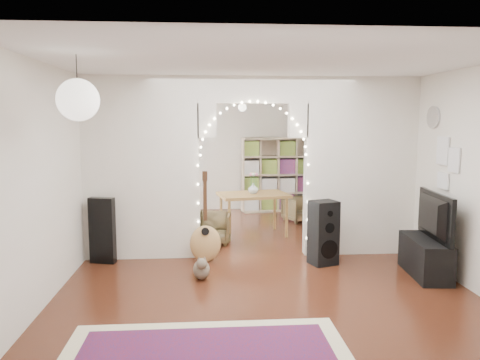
{
  "coord_description": "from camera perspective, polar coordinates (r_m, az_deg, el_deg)",
  "views": [
    {
      "loc": [
        -0.7,
        -6.96,
        2.06
      ],
      "look_at": [
        -0.17,
        0.3,
        1.12
      ],
      "focal_mm": 35.0,
      "sensor_mm": 36.0,
      "label": 1
    }
  ],
  "objects": [
    {
      "name": "floor",
      "position": [
        7.3,
        1.51,
        -9.08
      ],
      "size": [
        7.5,
        7.5,
        0.0
      ],
      "primitive_type": "plane",
      "color": "black",
      "rests_on": "ground"
    },
    {
      "name": "ceiling",
      "position": [
        7.03,
        1.59,
        12.54
      ],
      "size": [
        5.0,
        7.5,
        0.02
      ],
      "primitive_type": "cube",
      "color": "white",
      "rests_on": "wall_back"
    },
    {
      "name": "wall_back",
      "position": [
        10.76,
        -0.46,
        3.55
      ],
      "size": [
        5.0,
        0.02,
        2.7
      ],
      "primitive_type": "cube",
      "color": "silver",
      "rests_on": "floor"
    },
    {
      "name": "wall_front",
      "position": [
        3.37,
        7.98,
        -4.95
      ],
      "size": [
        5.0,
        0.02,
        2.7
      ],
      "primitive_type": "cube",
      "color": "silver",
      "rests_on": "floor"
    },
    {
      "name": "wall_left",
      "position": [
        7.23,
        -18.59,
        1.3
      ],
      "size": [
        0.02,
        7.5,
        2.7
      ],
      "primitive_type": "cube",
      "color": "silver",
      "rests_on": "floor"
    },
    {
      "name": "wall_right",
      "position": [
        7.7,
        20.41,
        1.57
      ],
      "size": [
        0.02,
        7.5,
        2.7
      ],
      "primitive_type": "cube",
      "color": "silver",
      "rests_on": "floor"
    },
    {
      "name": "divider_wall",
      "position": [
        7.03,
        1.55,
        2.13
      ],
      "size": [
        5.0,
        0.2,
        2.7
      ],
      "color": "silver",
      "rests_on": "floor"
    },
    {
      "name": "fairy_lights",
      "position": [
        6.89,
        1.66,
        3.07
      ],
      "size": [
        1.64,
        0.04,
        1.6
      ],
      "primitive_type": null,
      "color": "#FFEABF",
      "rests_on": "divider_wall"
    },
    {
      "name": "window",
      "position": [
        8.96,
        -15.61,
        3.47
      ],
      "size": [
        0.04,
        1.2,
        1.4
      ],
      "primitive_type": "cube",
      "color": "white",
      "rests_on": "wall_left"
    },
    {
      "name": "wall_clock",
      "position": [
        7.12,
        22.54,
        7.09
      ],
      "size": [
        0.03,
        0.31,
        0.31
      ],
      "primitive_type": "cylinder",
      "rotation": [
        0.0,
        1.57,
        0.0
      ],
      "color": "white",
      "rests_on": "wall_right"
    },
    {
      "name": "picture_frames",
      "position": [
        6.78,
        23.81,
        1.96
      ],
      "size": [
        0.02,
        0.5,
        0.7
      ],
      "primitive_type": null,
      "color": "white",
      "rests_on": "wall_right"
    },
    {
      "name": "paper_lantern",
      "position": [
        4.72,
        -19.15,
        9.22
      ],
      "size": [
        0.4,
        0.4,
        0.4
      ],
      "primitive_type": "sphere",
      "color": "white",
      "rests_on": "ceiling"
    },
    {
      "name": "ceiling_fan",
      "position": [
        9.0,
        0.28,
        9.49
      ],
      "size": [
        1.1,
        1.1,
        0.3
      ],
      "primitive_type": null,
      "color": "#B3873B",
      "rests_on": "ceiling"
    },
    {
      "name": "guitar_case",
      "position": [
        7.06,
        -16.43,
        -5.92
      ],
      "size": [
        0.38,
        0.21,
        0.96
      ],
      "primitive_type": "cube",
      "rotation": [
        0.0,
        0.0,
        -0.24
      ],
      "color": "black",
      "rests_on": "floor"
    },
    {
      "name": "acoustic_guitar",
      "position": [
        6.83,
        -4.25,
        -5.96
      ],
      "size": [
        0.47,
        0.24,
        1.13
      ],
      "rotation": [
        0.0,
        0.0,
        0.18
      ],
      "color": "tan",
      "rests_on": "floor"
    },
    {
      "name": "tabby_cat",
      "position": [
        6.21,
        -4.72,
        -10.72
      ],
      "size": [
        0.24,
        0.52,
        0.34
      ],
      "rotation": [
        0.0,
        0.0,
        0.05
      ],
      "color": "brown",
      "rests_on": "floor"
    },
    {
      "name": "floor_speaker",
      "position": [
        6.83,
        10.14,
        -6.36
      ],
      "size": [
        0.44,
        0.41,
        0.92
      ],
      "rotation": [
        0.0,
        0.0,
        0.34
      ],
      "color": "black",
      "rests_on": "floor"
    },
    {
      "name": "media_console",
      "position": [
        6.77,
        21.64,
        -8.73
      ],
      "size": [
        0.49,
        1.03,
        0.5
      ],
      "primitive_type": "cube",
      "rotation": [
        0.0,
        0.0,
        -0.09
      ],
      "color": "black",
      "rests_on": "floor"
    },
    {
      "name": "tv",
      "position": [
        6.64,
        21.87,
        -4.07
      ],
      "size": [
        0.24,
        1.08,
        0.62
      ],
      "primitive_type": "imported",
      "rotation": [
        0.0,
        0.0,
        1.48
      ],
      "color": "black",
      "rests_on": "media_console"
    },
    {
      "name": "bookcase",
      "position": [
        10.66,
        4.6,
        0.71
      ],
      "size": [
        1.68,
        0.69,
        1.67
      ],
      "primitive_type": "cube",
      "rotation": [
        0.0,
        0.0,
        0.17
      ],
      "color": "#C1A88B",
      "rests_on": "floor"
    },
    {
      "name": "dining_table",
      "position": [
        8.37,
        1.62,
        -2.16
      ],
      "size": [
        1.33,
        1.01,
        0.76
      ],
      "rotation": [
        0.0,
        0.0,
        0.19
      ],
      "color": "brown",
      "rests_on": "floor"
    },
    {
      "name": "flower_vase",
      "position": [
        8.34,
        1.63,
        -1.01
      ],
      "size": [
        0.21,
        0.21,
        0.19
      ],
      "primitive_type": "imported",
      "rotation": [
        0.0,
        0.0,
        0.19
      ],
      "color": "silver",
      "rests_on": "dining_table"
    },
    {
      "name": "dining_chair_left",
      "position": [
        7.9,
        -3.25,
        -5.86
      ],
      "size": [
        0.62,
        0.63,
        0.52
      ],
      "primitive_type": "imported",
      "rotation": [
        0.0,
        0.0,
        -0.12
      ],
      "color": "#493D24",
      "rests_on": "floor"
    },
    {
      "name": "dining_chair_right",
      "position": [
        9.65,
        7.2,
        -3.56
      ],
      "size": [
        0.71,
        0.71,
        0.5
      ],
      "primitive_type": "imported",
      "rotation": [
        0.0,
        0.0,
        0.42
      ],
      "color": "#493D24",
      "rests_on": "floor"
    }
  ]
}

